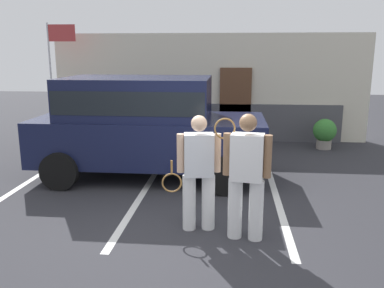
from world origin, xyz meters
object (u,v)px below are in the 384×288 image
at_px(potted_plant_by_porch, 325,132).
at_px(flag_pole, 56,61).
at_px(parked_suv, 145,122).
at_px(tennis_player_man, 198,172).
at_px(tennis_player_woman, 246,175).

height_order(potted_plant_by_porch, flag_pole, flag_pole).
relative_size(parked_suv, tennis_player_man, 2.73).
bearing_deg(tennis_player_man, potted_plant_by_porch, -126.78).
bearing_deg(tennis_player_man, parked_suv, -70.00).
height_order(parked_suv, flag_pole, flag_pole).
distance_m(tennis_player_woman, potted_plant_by_porch, 6.04).
distance_m(tennis_player_man, tennis_player_woman, 0.71).
relative_size(tennis_player_man, tennis_player_woman, 0.96).
relative_size(tennis_player_man, potted_plant_by_porch, 2.09).
relative_size(parked_suv, potted_plant_by_porch, 5.71).
distance_m(tennis_player_man, flag_pole, 7.19).
distance_m(parked_suv, tennis_player_man, 2.78).
height_order(tennis_player_man, flag_pole, flag_pole).
relative_size(parked_suv, flag_pole, 1.39).
bearing_deg(potted_plant_by_porch, tennis_player_man, -118.87).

